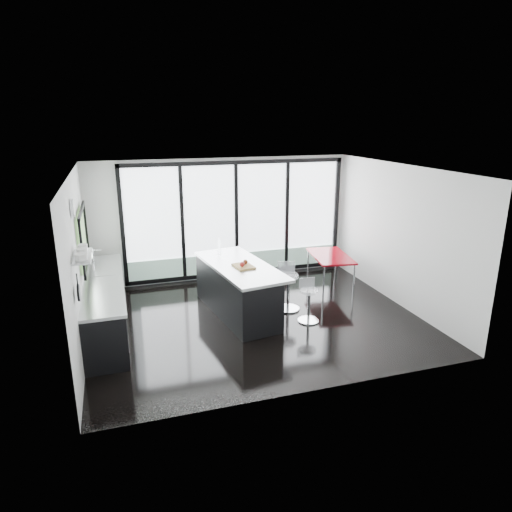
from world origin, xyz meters
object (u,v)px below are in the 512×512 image
object	(u,v)px
island	(237,289)
bar_stool_far	(288,292)
red_table	(330,271)
bar_stool_near	(309,306)

from	to	relation	value
island	bar_stool_far	xyz separation A→B (m)	(1.01, -0.13, -0.13)
island	red_table	bearing A→B (deg)	19.12
bar_stool_far	red_table	distance (m)	1.69
bar_stool_near	red_table	size ratio (longest dim) A/B	0.47
bar_stool_far	red_table	world-z (taller)	bar_stool_far
bar_stool_far	island	bearing A→B (deg)	177.43
bar_stool_near	bar_stool_far	distance (m)	0.65
bar_stool_far	red_table	xyz separation A→B (m)	(1.38, 0.96, -0.01)
bar_stool_near	bar_stool_far	bearing A→B (deg)	106.88
island	bar_stool_far	bearing A→B (deg)	-7.58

